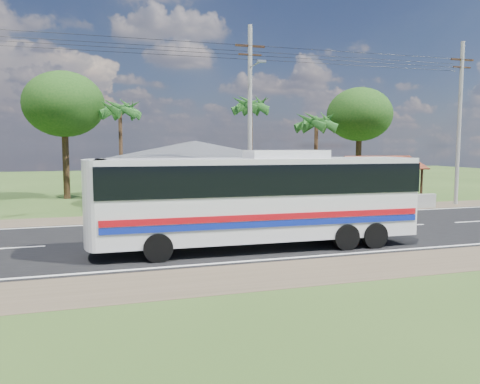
{
  "coord_description": "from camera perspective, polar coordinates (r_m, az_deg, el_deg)",
  "views": [
    {
      "loc": [
        -5.58,
        -19.94,
        4.03
      ],
      "look_at": [
        0.73,
        1.0,
        1.87
      ],
      "focal_mm": 35.0,
      "sensor_mm": 36.0,
      "label": 1
    }
  ],
  "objects": [
    {
      "name": "ground",
      "position": [
        21.09,
        -1.13,
        -5.37
      ],
      "size": [
        120.0,
        120.0,
        0.0
      ],
      "primitive_type": "plane",
      "color": "#2B4619",
      "rests_on": "ground"
    },
    {
      "name": "road",
      "position": [
        21.09,
        -1.13,
        -5.35
      ],
      "size": [
        120.0,
        16.0,
        0.03
      ],
      "color": "black",
      "rests_on": "ground"
    },
    {
      "name": "house",
      "position": [
        33.61,
        -5.48,
        3.26
      ],
      "size": [
        12.4,
        10.0,
        5.0
      ],
      "color": "tan",
      "rests_on": "ground"
    },
    {
      "name": "waiting_shed",
      "position": [
        33.99,
        16.4,
        3.23
      ],
      "size": [
        5.2,
        4.48,
        3.35
      ],
      "color": "#362013",
      "rests_on": "ground"
    },
    {
      "name": "concrete_barrier",
      "position": [
        31.21,
        17.65,
        -1.21
      ],
      "size": [
        7.0,
        0.3,
        0.9
      ],
      "primitive_type": "cube",
      "color": "#9E9E99",
      "rests_on": "ground"
    },
    {
      "name": "utility_poles",
      "position": [
        27.74,
        0.57,
        9.24
      ],
      "size": [
        32.8,
        2.22,
        11.0
      ],
      "color": "#9E9E99",
      "rests_on": "ground"
    },
    {
      "name": "palm_near",
      "position": [
        34.46,
        9.3,
        8.37
      ],
      "size": [
        2.8,
        2.8,
        6.7
      ],
      "color": "#47301E",
      "rests_on": "ground"
    },
    {
      "name": "palm_mid",
      "position": [
        37.41,
        1.34,
        10.44
      ],
      "size": [
        2.8,
        2.8,
        8.2
      ],
      "color": "#47301E",
      "rests_on": "ground"
    },
    {
      "name": "palm_far",
      "position": [
        36.07,
        -14.43,
        9.68
      ],
      "size": [
        2.8,
        2.8,
        7.7
      ],
      "color": "#47301E",
      "rests_on": "ground"
    },
    {
      "name": "tree_behind_house",
      "position": [
        38.14,
        -20.68,
        9.93
      ],
      "size": [
        6.0,
        6.0,
        9.61
      ],
      "color": "#47301E",
      "rests_on": "ground"
    },
    {
      "name": "tree_behind_shed",
      "position": [
        42.0,
        14.36,
        9.1
      ],
      "size": [
        5.6,
        5.6,
        9.02
      ],
      "color": "#47301E",
      "rests_on": "ground"
    },
    {
      "name": "coach_bus",
      "position": [
        18.28,
        2.56,
        -0.08
      ],
      "size": [
        12.51,
        2.96,
        3.86
      ],
      "rotation": [
        0.0,
        0.0,
        -0.02
      ],
      "color": "silver",
      "rests_on": "ground"
    },
    {
      "name": "motorcycle",
      "position": [
        28.63,
        10.18,
        -1.5
      ],
      "size": [
        2.06,
        1.27,
        1.02
      ],
      "primitive_type": "imported",
      "rotation": [
        0.0,
        0.0,
        1.9
      ],
      "color": "black",
      "rests_on": "ground"
    }
  ]
}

